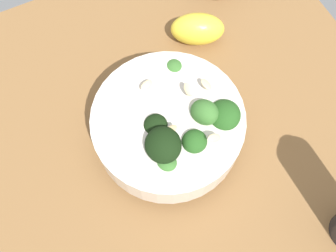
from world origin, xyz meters
TOP-DOWN VIEW (x-y plane):
  - ground_plane at (0.00, 0.00)cm, footprint 67.60×67.60cm
  - bowl_of_broccoli at (-1.92, 0.78)cm, footprint 19.53×19.53cm
  - lemon_wedge at (-15.13, 11.94)cm, footprint 7.78×9.37cm

SIDE VIEW (x-z plane):
  - ground_plane at x=0.00cm, z-range -3.28..0.00cm
  - lemon_wedge at x=-15.13cm, z-range 0.00..5.03cm
  - bowl_of_broccoli at x=-1.92cm, z-range -0.46..9.34cm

